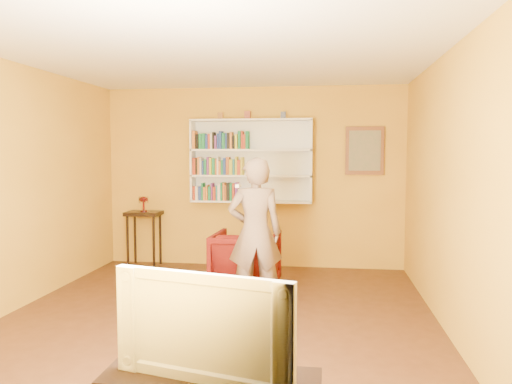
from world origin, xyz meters
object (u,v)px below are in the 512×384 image
at_px(bookshelf, 252,161).
at_px(television, 210,322).
at_px(console_table, 144,221).
at_px(person, 255,233).
at_px(armchair, 246,261).
at_px(ruby_lustre, 144,201).

xyz_separation_m(bookshelf, television, (0.46, -4.66, -0.84)).
height_order(console_table, television, television).
bearing_deg(person, television, 81.05).
distance_m(bookshelf, television, 4.76).
bearing_deg(bookshelf, armchair, -84.82).
xyz_separation_m(bookshelf, console_table, (-1.63, -0.16, -0.91)).
bearing_deg(bookshelf, television, -84.40).
height_order(bookshelf, ruby_lustre, bookshelf).
xyz_separation_m(console_table, television, (2.09, -4.50, 0.07)).
height_order(bookshelf, armchair, bookshelf).
bearing_deg(television, console_table, 128.43).
bearing_deg(bookshelf, ruby_lustre, -174.42).
bearing_deg(console_table, armchair, -32.56).
bearing_deg(television, bookshelf, 109.11).
relative_size(bookshelf, console_table, 2.16).
xyz_separation_m(armchair, television, (0.34, -3.38, 0.39)).
distance_m(bookshelf, armchair, 1.77).
distance_m(bookshelf, person, 2.10).
height_order(ruby_lustre, television, television).
xyz_separation_m(ruby_lustre, person, (1.96, -1.77, -0.16)).
distance_m(console_table, ruby_lustre, 0.31).
relative_size(ruby_lustre, television, 0.21).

